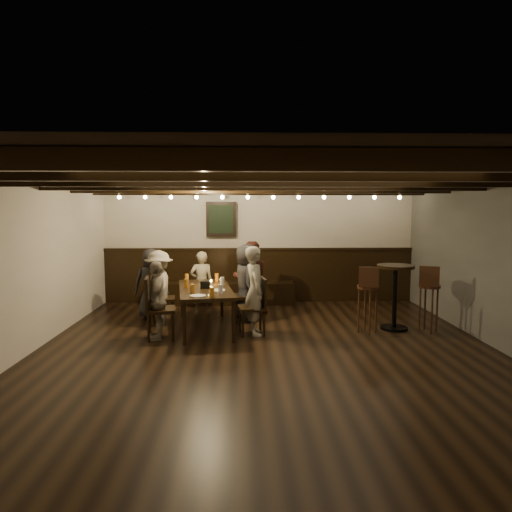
{
  "coord_description": "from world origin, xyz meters",
  "views": [
    {
      "loc": [
        -0.32,
        -6.11,
        1.98
      ],
      "look_at": [
        -0.13,
        1.3,
        1.2
      ],
      "focal_mm": 32.0,
      "sensor_mm": 36.0,
      "label": 1
    }
  ],
  "objects_px": {
    "chair_right_far": "(253,317)",
    "person_right_far": "(255,291)",
    "person_bench_centre": "(202,283)",
    "chair_left_near": "(161,308)",
    "high_top_table": "(395,287)",
    "person_bench_left": "(152,284)",
    "person_left_near": "(159,288)",
    "person_left_far": "(157,300)",
    "bar_stool_right": "(428,307)",
    "dining_table": "(205,291)",
    "person_right_near": "(246,283)",
    "person_bench_right": "(251,278)",
    "chair_right_near": "(245,305)",
    "chair_left_far": "(160,320)",
    "bar_stool_left": "(367,308)"
  },
  "relations": [
    {
      "from": "high_top_table",
      "to": "dining_table",
      "type": "bearing_deg",
      "value": 178.29
    },
    {
      "from": "high_top_table",
      "to": "chair_right_near",
      "type": "bearing_deg",
      "value": 165.29
    },
    {
      "from": "person_bench_left",
      "to": "bar_stool_right",
      "type": "xyz_separation_m",
      "value": [
        4.62,
        -1.01,
        -0.23
      ]
    },
    {
      "from": "person_bench_centre",
      "to": "person_right_far",
      "type": "relative_size",
      "value": 0.85
    },
    {
      "from": "chair_left_near",
      "to": "person_right_far",
      "type": "height_order",
      "value": "person_right_far"
    },
    {
      "from": "dining_table",
      "to": "person_left_near",
      "type": "relative_size",
      "value": 1.52
    },
    {
      "from": "chair_right_far",
      "to": "bar_stool_right",
      "type": "distance_m",
      "value": 2.82
    },
    {
      "from": "person_bench_centre",
      "to": "bar_stool_left",
      "type": "xyz_separation_m",
      "value": [
        2.75,
        -1.34,
        -0.19
      ]
    },
    {
      "from": "chair_left_far",
      "to": "bar_stool_left",
      "type": "relative_size",
      "value": 0.88
    },
    {
      "from": "chair_right_far",
      "to": "person_right_far",
      "type": "distance_m",
      "value": 0.42
    },
    {
      "from": "person_left_near",
      "to": "person_left_far",
      "type": "height_order",
      "value": "person_left_near"
    },
    {
      "from": "dining_table",
      "to": "person_bench_right",
      "type": "bearing_deg",
      "value": 45.0
    },
    {
      "from": "chair_left_near",
      "to": "high_top_table",
      "type": "relative_size",
      "value": 0.87
    },
    {
      "from": "dining_table",
      "to": "bar_stool_right",
      "type": "height_order",
      "value": "bar_stool_right"
    },
    {
      "from": "person_bench_right",
      "to": "bar_stool_left",
      "type": "height_order",
      "value": "person_bench_right"
    },
    {
      "from": "chair_left_far",
      "to": "chair_right_near",
      "type": "bearing_deg",
      "value": 122.02
    },
    {
      "from": "person_left_far",
      "to": "bar_stool_right",
      "type": "xyz_separation_m",
      "value": [
        4.27,
        0.31,
        -0.2
      ]
    },
    {
      "from": "person_bench_centre",
      "to": "person_right_near",
      "type": "relative_size",
      "value": 0.88
    },
    {
      "from": "high_top_table",
      "to": "bar_stool_right",
      "type": "distance_m",
      "value": 0.6
    },
    {
      "from": "chair_right_far",
      "to": "person_bench_centre",
      "type": "relative_size",
      "value": 0.75
    },
    {
      "from": "dining_table",
      "to": "bar_stool_left",
      "type": "xyz_separation_m",
      "value": [
        2.59,
        -0.3,
        -0.23
      ]
    },
    {
      "from": "person_left_near",
      "to": "chair_right_near",
      "type": "bearing_deg",
      "value": 90.0
    },
    {
      "from": "chair_left_near",
      "to": "person_bench_left",
      "type": "bearing_deg",
      "value": -158.14
    },
    {
      "from": "chair_right_far",
      "to": "person_bench_left",
      "type": "bearing_deg",
      "value": 50.17
    },
    {
      "from": "person_bench_left",
      "to": "person_bench_centre",
      "type": "xyz_separation_m",
      "value": [
        0.87,
        0.28,
        -0.04
      ]
    },
    {
      "from": "dining_table",
      "to": "bar_stool_right",
      "type": "xyz_separation_m",
      "value": [
        3.59,
        -0.25,
        -0.23
      ]
    },
    {
      "from": "person_bench_centre",
      "to": "person_bench_right",
      "type": "bearing_deg",
      "value": 170.54
    },
    {
      "from": "person_bench_right",
      "to": "high_top_table",
      "type": "distance_m",
      "value": 2.59
    },
    {
      "from": "chair_left_near",
      "to": "bar_stool_left",
      "type": "distance_m",
      "value": 3.43
    },
    {
      "from": "chair_right_near",
      "to": "person_right_far",
      "type": "distance_m",
      "value": 0.99
    },
    {
      "from": "chair_left_near",
      "to": "high_top_table",
      "type": "bearing_deg",
      "value": 75.19
    },
    {
      "from": "chair_right_near",
      "to": "high_top_table",
      "type": "relative_size",
      "value": 0.86
    },
    {
      "from": "person_bench_left",
      "to": "person_left_near",
      "type": "height_order",
      "value": "person_left_near"
    },
    {
      "from": "chair_left_far",
      "to": "bar_stool_left",
      "type": "bearing_deg",
      "value": 86.01
    },
    {
      "from": "dining_table",
      "to": "person_right_far",
      "type": "height_order",
      "value": "person_right_far"
    },
    {
      "from": "person_bench_left",
      "to": "person_bench_right",
      "type": "xyz_separation_m",
      "value": [
        1.78,
        0.26,
        0.05
      ]
    },
    {
      "from": "chair_right_far",
      "to": "person_right_far",
      "type": "xyz_separation_m",
      "value": [
        0.03,
        0.0,
        0.42
      ]
    },
    {
      "from": "chair_right_far",
      "to": "person_bench_centre",
      "type": "height_order",
      "value": "person_bench_centre"
    },
    {
      "from": "bar_stool_left",
      "to": "person_left_far",
      "type": "bearing_deg",
      "value": -162.7
    },
    {
      "from": "chair_right_far",
      "to": "chair_right_near",
      "type": "bearing_deg",
      "value": -0.03
    },
    {
      "from": "chair_right_far",
      "to": "person_right_near",
      "type": "distance_m",
      "value": 0.99
    },
    {
      "from": "dining_table",
      "to": "person_right_near",
      "type": "height_order",
      "value": "person_right_near"
    },
    {
      "from": "chair_left_far",
      "to": "person_left_near",
      "type": "xyz_separation_m",
      "value": [
        -0.16,
        0.89,
        0.35
      ]
    },
    {
      "from": "chair_right_far",
      "to": "person_bench_centre",
      "type": "bearing_deg",
      "value": 25.6
    },
    {
      "from": "bar_stool_right",
      "to": "high_top_table",
      "type": "bearing_deg",
      "value": -173.14
    },
    {
      "from": "bar_stool_right",
      "to": "person_right_near",
      "type": "bearing_deg",
      "value": -171.17
    },
    {
      "from": "chair_left_far",
      "to": "chair_right_far",
      "type": "height_order",
      "value": "chair_left_far"
    },
    {
      "from": "person_bench_right",
      "to": "person_left_far",
      "type": "distance_m",
      "value": 2.13
    },
    {
      "from": "person_left_far",
      "to": "person_right_far",
      "type": "relative_size",
      "value": 0.86
    },
    {
      "from": "bar_stool_left",
      "to": "chair_right_far",
      "type": "bearing_deg",
      "value": -165.89
    }
  ]
}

